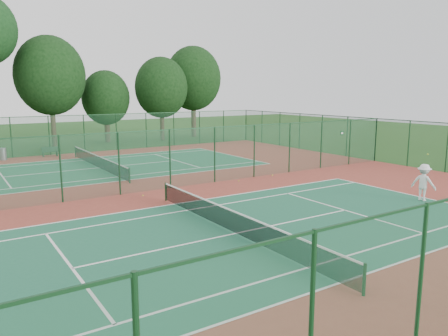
{
  "coord_description": "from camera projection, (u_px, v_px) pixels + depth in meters",
  "views": [
    {
      "loc": [
        -9.52,
        -22.87,
        5.7
      ],
      "look_at": [
        3.0,
        -3.56,
        1.6
      ],
      "focal_mm": 35.0,
      "sensor_mm": 36.0,
      "label": 1
    }
  ],
  "objects": [
    {
      "name": "ground",
      "position": [
        146.0,
        191.0,
        24.99
      ],
      "size": [
        120.0,
        120.0,
        0.0
      ],
      "primitive_type": "plane",
      "color": "#234D18",
      "rests_on": "ground"
    },
    {
      "name": "red_pad",
      "position": [
        146.0,
        191.0,
        24.99
      ],
      "size": [
        40.0,
        36.0,
        0.01
      ],
      "primitive_type": "cube",
      "color": "brown",
      "rests_on": "ground"
    },
    {
      "name": "court_near",
      "position": [
        235.0,
        234.0,
        17.55
      ],
      "size": [
        23.77,
        10.97,
        0.01
      ],
      "primitive_type": "cube",
      "color": "#1E5F42",
      "rests_on": "red_pad"
    },
    {
      "name": "court_far",
      "position": [
        98.0,
        168.0,
        32.42
      ],
      "size": [
        23.77,
        10.97,
        0.01
      ],
      "primitive_type": "cube",
      "color": "#1F6540",
      "rests_on": "red_pad"
    },
    {
      "name": "fence_north",
      "position": [
        67.0,
        134.0,
        39.55
      ],
      "size": [
        40.0,
        0.09,
        3.5
      ],
      "color": "#164327",
      "rests_on": "ground"
    },
    {
      "name": "fence_east",
      "position": [
        376.0,
        140.0,
        35.4
      ],
      "size": [
        0.09,
        36.0,
        3.5
      ],
      "rotation": [
        0.0,
        0.0,
        1.57
      ],
      "color": "#1B5337",
      "rests_on": "ground"
    },
    {
      "name": "fence_divider",
      "position": [
        145.0,
        161.0,
        24.68
      ],
      "size": [
        40.0,
        0.09,
        3.5
      ],
      "color": "#194B31",
      "rests_on": "ground"
    },
    {
      "name": "tennis_net_near",
      "position": [
        235.0,
        221.0,
        17.46
      ],
      "size": [
        0.1,
        12.9,
        0.97
      ],
      "color": "#14381B",
      "rests_on": "ground"
    },
    {
      "name": "tennis_net_far",
      "position": [
        98.0,
        161.0,
        32.33
      ],
      "size": [
        0.1,
        12.9,
        0.97
      ],
      "color": "#153B21",
      "rests_on": "ground"
    },
    {
      "name": "player_near",
      "position": [
        424.0,
        182.0,
        22.68
      ],
      "size": [
        1.01,
        1.39,
        1.93
      ],
      "primitive_type": "imported",
      "rotation": [
        0.0,
        0.0,
        1.83
      ],
      "color": "white",
      "rests_on": "court_near"
    },
    {
      "name": "trash_bin",
      "position": [
        3.0,
        154.0,
        36.04
      ],
      "size": [
        0.57,
        0.57,
        1.0
      ],
      "primitive_type": "cylinder",
      "rotation": [
        0.0,
        0.0,
        0.02
      ],
      "color": "slate",
      "rests_on": "red_pad"
    },
    {
      "name": "bench",
      "position": [
        50.0,
        151.0,
        37.97
      ],
      "size": [
        1.42,
        0.42,
        0.87
      ],
      "rotation": [
        0.0,
        0.0,
        0.01
      ],
      "color": "#12331B",
      "rests_on": "red_pad"
    },
    {
      "name": "stray_ball_a",
      "position": [
        239.0,
        181.0,
        27.65
      ],
      "size": [
        0.07,
        0.07,
        0.07
      ],
      "primitive_type": "sphere",
      "color": "#BCCC2F",
      "rests_on": "red_pad"
    },
    {
      "name": "stray_ball_b",
      "position": [
        273.0,
        175.0,
        29.48
      ],
      "size": [
        0.07,
        0.07,
        0.07
      ],
      "primitive_type": "sphere",
      "color": "#C7E234",
      "rests_on": "red_pad"
    },
    {
      "name": "stray_ball_c",
      "position": [
        143.0,
        195.0,
        23.83
      ],
      "size": [
        0.07,
        0.07,
        0.07
      ],
      "primitive_type": "sphere",
      "color": "#CDD832",
      "rests_on": "red_pad"
    },
    {
      "name": "evergreen_row",
      "position": [
        58.0,
        146.0,
        45.29
      ],
      "size": [
        39.0,
        5.0,
        12.0
      ],
      "primitive_type": null,
      "color": "black",
      "rests_on": "ground"
    }
  ]
}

